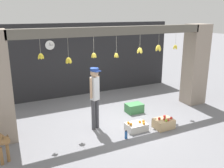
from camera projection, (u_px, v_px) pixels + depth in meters
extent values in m
plane|color=slate|center=(119.00, 121.00, 7.54)|extent=(60.00, 60.00, 0.00)
cube|color=#232326|center=(83.00, 60.00, 9.75)|extent=(7.71, 0.12, 2.80)
cube|color=gray|center=(195.00, 65.00, 8.78)|extent=(0.70, 0.60, 2.80)
cube|color=#5B564C|center=(117.00, 31.00, 6.90)|extent=(5.81, 0.24, 0.24)
cylinder|color=#B2AD99|center=(40.00, 46.00, 6.06)|extent=(0.01, 0.01, 0.36)
ellipsoid|color=yellow|center=(42.00, 56.00, 6.15)|extent=(0.10, 0.05, 0.15)
ellipsoid|color=yellow|center=(41.00, 56.00, 6.16)|extent=(0.05, 0.10, 0.15)
ellipsoid|color=yellow|center=(39.00, 56.00, 6.11)|extent=(0.10, 0.05, 0.15)
ellipsoid|color=yellow|center=(41.00, 57.00, 6.10)|extent=(0.05, 0.10, 0.15)
cylinder|color=#B2AD99|center=(68.00, 47.00, 6.44)|extent=(0.01, 0.01, 0.53)
ellipsoid|color=yellow|center=(70.00, 60.00, 6.56)|extent=(0.11, 0.06, 0.18)
ellipsoid|color=yellow|center=(69.00, 60.00, 6.58)|extent=(0.08, 0.11, 0.18)
ellipsoid|color=yellow|center=(67.00, 60.00, 6.55)|extent=(0.11, 0.09, 0.18)
ellipsoid|color=yellow|center=(68.00, 61.00, 6.50)|extent=(0.11, 0.09, 0.18)
ellipsoid|color=yellow|center=(70.00, 61.00, 6.51)|extent=(0.08, 0.11, 0.18)
cylinder|color=#B2AD99|center=(94.00, 45.00, 6.69)|extent=(0.01, 0.01, 0.45)
ellipsoid|color=gold|center=(95.00, 55.00, 6.79)|extent=(0.10, 0.05, 0.15)
ellipsoid|color=gold|center=(94.00, 55.00, 6.81)|extent=(0.08, 0.09, 0.16)
ellipsoid|color=gold|center=(93.00, 55.00, 6.79)|extent=(0.08, 0.09, 0.16)
ellipsoid|color=gold|center=(93.00, 56.00, 6.75)|extent=(0.10, 0.05, 0.15)
ellipsoid|color=gold|center=(94.00, 56.00, 6.73)|extent=(0.08, 0.09, 0.16)
ellipsoid|color=gold|center=(95.00, 56.00, 6.75)|extent=(0.08, 0.09, 0.16)
cylinder|color=#B2AD99|center=(116.00, 44.00, 6.97)|extent=(0.01, 0.01, 0.50)
ellipsoid|color=gold|center=(117.00, 55.00, 7.08)|extent=(0.10, 0.05, 0.15)
ellipsoid|color=gold|center=(116.00, 55.00, 7.10)|extent=(0.08, 0.09, 0.15)
ellipsoid|color=gold|center=(115.00, 55.00, 7.08)|extent=(0.08, 0.09, 0.15)
ellipsoid|color=gold|center=(115.00, 55.00, 7.05)|extent=(0.10, 0.05, 0.15)
ellipsoid|color=gold|center=(116.00, 56.00, 7.03)|extent=(0.08, 0.09, 0.15)
ellipsoid|color=gold|center=(117.00, 55.00, 7.04)|extent=(0.08, 0.09, 0.15)
cylinder|color=#B2AD99|center=(140.00, 41.00, 7.30)|extent=(0.01, 0.01, 0.39)
ellipsoid|color=yellow|center=(141.00, 50.00, 7.40)|extent=(0.12, 0.07, 0.19)
ellipsoid|color=yellow|center=(139.00, 50.00, 7.42)|extent=(0.07, 0.12, 0.19)
ellipsoid|color=yellow|center=(138.00, 51.00, 7.36)|extent=(0.12, 0.07, 0.19)
ellipsoid|color=yellow|center=(141.00, 51.00, 7.33)|extent=(0.07, 0.12, 0.19)
cylinder|color=#B2AD99|center=(159.00, 39.00, 7.58)|extent=(0.01, 0.01, 0.35)
ellipsoid|color=gold|center=(160.00, 48.00, 7.67)|extent=(0.14, 0.07, 0.21)
ellipsoid|color=gold|center=(157.00, 48.00, 7.70)|extent=(0.07, 0.14, 0.21)
ellipsoid|color=gold|center=(157.00, 48.00, 7.63)|extent=(0.14, 0.07, 0.21)
ellipsoid|color=gold|center=(159.00, 48.00, 7.61)|extent=(0.07, 0.14, 0.21)
cylinder|color=#B2AD99|center=(176.00, 39.00, 7.84)|extent=(0.01, 0.01, 0.38)
ellipsoid|color=yellow|center=(176.00, 47.00, 7.93)|extent=(0.10, 0.06, 0.16)
ellipsoid|color=yellow|center=(174.00, 47.00, 7.94)|extent=(0.06, 0.10, 0.16)
ellipsoid|color=yellow|center=(174.00, 47.00, 7.89)|extent=(0.10, 0.06, 0.16)
ellipsoid|color=yellow|center=(176.00, 47.00, 7.88)|extent=(0.06, 0.10, 0.16)
cylinder|color=olive|center=(8.00, 153.00, 5.45)|extent=(0.07, 0.07, 0.41)
cylinder|color=olive|center=(1.00, 156.00, 5.33)|extent=(0.07, 0.07, 0.41)
ellipsoid|color=olive|center=(6.00, 140.00, 5.23)|extent=(0.26, 0.29, 0.17)
cone|color=brown|center=(7.00, 136.00, 5.24)|extent=(0.06, 0.06, 0.07)
cone|color=brown|center=(3.00, 137.00, 5.16)|extent=(0.06, 0.06, 0.07)
cylinder|color=#424247|center=(97.00, 114.00, 7.02)|extent=(0.11, 0.11, 0.86)
cylinder|color=#424247|center=(93.00, 115.00, 6.92)|extent=(0.11, 0.11, 0.86)
cube|color=silver|center=(95.00, 88.00, 6.76)|extent=(0.25, 0.23, 0.65)
cylinder|color=tan|center=(98.00, 86.00, 6.85)|extent=(0.06, 0.06, 0.57)
cylinder|color=tan|center=(91.00, 88.00, 6.65)|extent=(0.06, 0.06, 0.57)
sphere|color=tan|center=(94.00, 73.00, 6.64)|extent=(0.22, 0.22, 0.22)
cylinder|color=#234299|center=(94.00, 69.00, 6.62)|extent=(0.23, 0.23, 0.08)
cube|color=#234299|center=(97.00, 71.00, 6.56)|extent=(0.22, 0.19, 0.01)
cube|color=silver|center=(136.00, 127.00, 6.95)|extent=(0.56, 0.42, 0.20)
sphere|color=orange|center=(140.00, 122.00, 6.96)|extent=(0.08, 0.08, 0.08)
sphere|color=orange|center=(131.00, 124.00, 6.80)|extent=(0.08, 0.08, 0.08)
sphere|color=orange|center=(143.00, 121.00, 6.99)|extent=(0.08, 0.08, 0.08)
sphere|color=orange|center=(144.00, 123.00, 6.85)|extent=(0.08, 0.08, 0.08)
sphere|color=orange|center=(128.00, 123.00, 6.88)|extent=(0.08, 0.08, 0.08)
cube|color=tan|center=(164.00, 124.00, 7.08)|extent=(0.53, 0.42, 0.26)
sphere|color=red|center=(168.00, 120.00, 6.94)|extent=(0.08, 0.08, 0.08)
sphere|color=red|center=(165.00, 116.00, 7.17)|extent=(0.08, 0.08, 0.08)
sphere|color=red|center=(164.00, 119.00, 6.99)|extent=(0.08, 0.08, 0.08)
sphere|color=red|center=(159.00, 119.00, 7.01)|extent=(0.08, 0.08, 0.08)
sphere|color=#99B238|center=(166.00, 120.00, 6.90)|extent=(0.08, 0.08, 0.08)
sphere|color=#99B238|center=(159.00, 118.00, 7.02)|extent=(0.08, 0.08, 0.08)
sphere|color=red|center=(171.00, 118.00, 7.05)|extent=(0.08, 0.08, 0.08)
cube|color=#42844C|center=(134.00, 108.00, 8.20)|extent=(0.54, 0.39, 0.29)
cylinder|color=#2D60AD|center=(126.00, 135.00, 6.48)|extent=(0.07, 0.07, 0.21)
cylinder|color=black|center=(126.00, 131.00, 6.45)|extent=(0.04, 0.04, 0.02)
cylinder|color=black|center=(50.00, 45.00, 8.97)|extent=(0.35, 0.01, 0.35)
cylinder|color=white|center=(50.00, 45.00, 8.96)|extent=(0.33, 0.02, 0.33)
cube|color=black|center=(50.00, 44.00, 8.94)|extent=(0.01, 0.01, 0.09)
cube|color=black|center=(51.00, 45.00, 8.97)|extent=(0.13, 0.01, 0.01)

